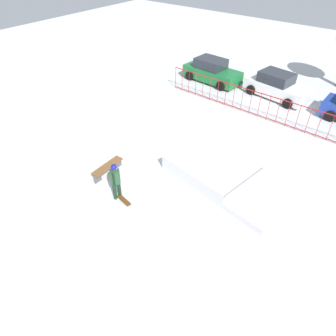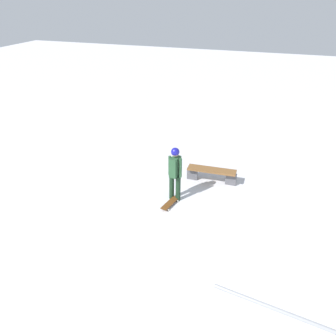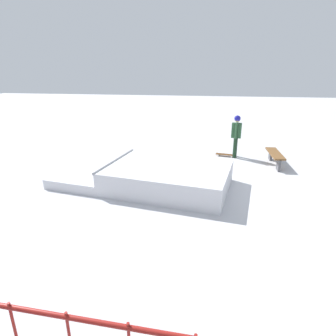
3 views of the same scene
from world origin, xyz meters
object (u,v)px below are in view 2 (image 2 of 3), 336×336
skateboard (170,203)px  park_bench (212,172)px  skater (175,170)px  skate_ramp (294,280)px

skateboard → park_bench: (-1.80, 0.84, 0.28)m
skater → park_bench: skater is taller
skate_ramp → skateboard: skate_ramp is taller
skater → park_bench: 1.76m
skate_ramp → park_bench: skate_ramp is taller
skater → skateboard: bearing=-174.9°
skate_ramp → skateboard: bearing=-113.6°
skater → skateboard: (0.38, -0.03, -0.93)m
skate_ramp → skater: bearing=-117.8°
skateboard → park_bench: park_bench is taller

